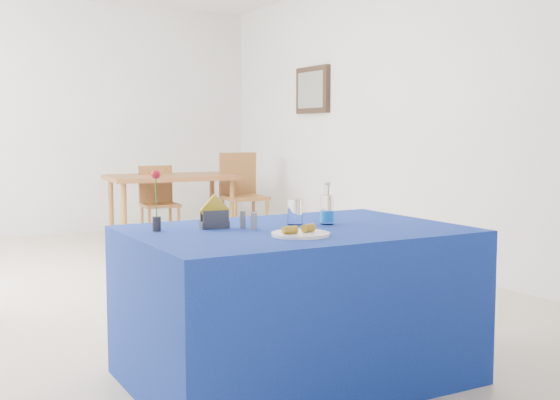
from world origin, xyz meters
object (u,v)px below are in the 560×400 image
object	(u,v)px
plate	(301,234)
water_bottle	(327,210)
chair_bg_left	(158,198)
blue_table	(296,304)
chair_bg_right	(241,190)
oak_table	(171,182)

from	to	relation	value
plate	water_bottle	xyz separation A→B (m)	(0.33, 0.28, 0.06)
plate	chair_bg_left	bearing A→B (deg)	78.45
blue_table	chair_bg_right	bearing A→B (deg)	67.51
chair_bg_left	chair_bg_right	distance (m)	0.94
chair_bg_left	chair_bg_right	xyz separation A→B (m)	(0.88, -0.33, 0.08)
blue_table	chair_bg_right	xyz separation A→B (m)	(1.74, 4.21, 0.20)
plate	blue_table	size ratio (longest dim) A/B	0.17
oak_table	chair_bg_right	size ratio (longest dim) A/B	1.45
blue_table	water_bottle	bearing A→B (deg)	13.63
water_bottle	chair_bg_left	xyz separation A→B (m)	(0.65, 4.49, -0.34)
plate	chair_bg_right	distance (m)	4.82
water_bottle	oak_table	size ratio (longest dim) A/B	0.15
blue_table	water_bottle	size ratio (longest dim) A/B	7.44
plate	oak_table	world-z (taller)	plate
oak_table	chair_bg_right	xyz separation A→B (m)	(0.76, -0.23, -0.10)
oak_table	blue_table	bearing A→B (deg)	-102.48
plate	chair_bg_left	size ratio (longest dim) A/B	0.31
oak_table	chair_bg_right	world-z (taller)	chair_bg_right
plate	blue_table	xyz separation A→B (m)	(0.11, 0.23, -0.39)
oak_table	chair_bg_right	distance (m)	0.80
blue_table	oak_table	distance (m)	4.56
water_bottle	oak_table	distance (m)	4.46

